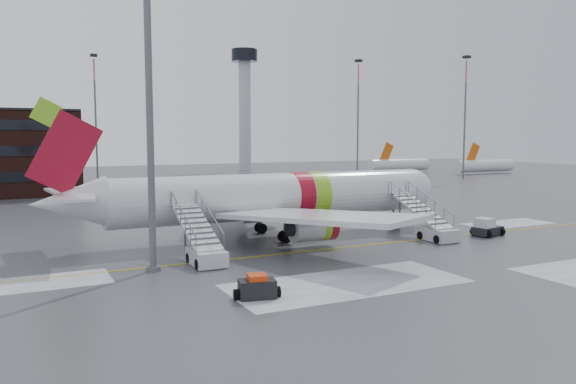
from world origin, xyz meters
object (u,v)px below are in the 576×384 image
airstair_aft (203,247)px  baggage_tractor (257,288)px  pushback_tug (487,228)px  airstair_fwd (431,226)px  airliner (267,197)px  light_mast_near (149,80)px

airstair_aft → baggage_tractor: size_ratio=3.00×
pushback_tug → baggage_tractor: pushback_tug is taller
baggage_tractor → airstair_fwd: bearing=25.4°
airliner → airstair_fwd: 13.79m
airliner → airstair_fwd: size_ratio=4.55×
airstair_aft → airstair_fwd: bearing=0.0°
airliner → airstair_aft: size_ratio=4.55×
airstair_fwd → light_mast_near: light_mast_near is taller
airstair_aft → light_mast_near: size_ratio=0.34×
pushback_tug → airstair_fwd: bearing=171.1°
airstair_aft → light_mast_near: 11.43m
airliner → airstair_fwd: (11.92, -6.54, -2.35)m
airstair_fwd → airstair_aft: size_ratio=1.00×
airstair_fwd → airstair_aft: (-19.58, 0.00, 0.00)m
airstair_fwd → light_mast_near: bearing=-177.9°
airliner → light_mast_near: size_ratio=1.53×
baggage_tractor → light_mast_near: bearing=112.4°
airstair_fwd → pushback_tug: bearing=-8.9°
airliner → light_mast_near: light_mast_near is taller
airstair_fwd → light_mast_near: 25.53m
airstair_fwd → airstair_aft: bearing=180.0°
airstair_fwd → pushback_tug: (5.30, -0.83, -0.38)m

